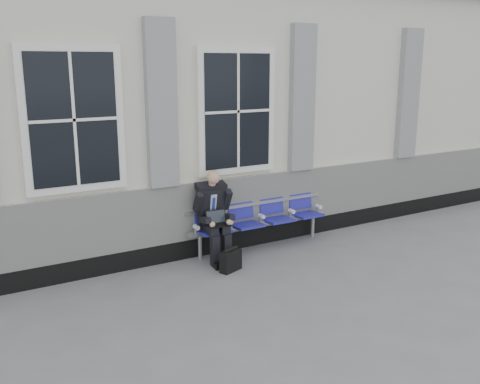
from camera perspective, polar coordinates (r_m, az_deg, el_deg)
ground at (r=7.55m, az=2.91°, el=-9.66°), size 70.00×70.00×0.00m
station_building at (r=10.04m, az=-8.08°, el=9.15°), size 14.40×4.40×4.49m
bench at (r=8.78m, az=2.06°, el=-2.47°), size 2.60×0.47×0.91m
businessman at (r=8.17m, az=-2.83°, el=-2.16°), size 0.58×0.78×1.41m
briefcase at (r=7.90m, az=-1.01°, el=-7.30°), size 0.38×0.26×0.36m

